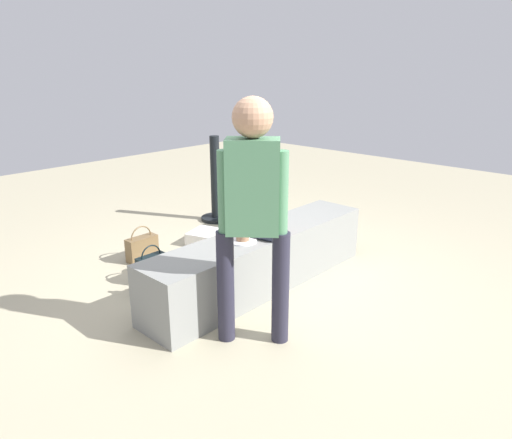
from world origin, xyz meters
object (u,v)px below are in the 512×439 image
object	(u,v)px
cake_plate	(243,239)
handbag_black_leather	(152,268)
child_seated	(260,209)
party_cup_red	(245,252)
gift_bag	(240,215)
handbag_brown_canvas	(142,248)
adult_standing	(253,202)
water_bottle_near_gift	(137,285)
cake_box_white	(205,237)

from	to	relation	value
cake_plate	handbag_black_leather	distance (m)	0.93
child_seated	party_cup_red	size ratio (longest dim) A/B	4.88
cake_plate	gift_bag	xyz separation A→B (m)	(1.22, 1.25, -0.35)
party_cup_red	handbag_brown_canvas	world-z (taller)	handbag_brown_canvas
cake_plate	gift_bag	distance (m)	1.78
adult_standing	handbag_brown_canvas	xyz separation A→B (m)	(0.28, 1.72, -0.85)
water_bottle_near_gift	handbag_brown_canvas	xyz separation A→B (m)	(0.46, 0.61, 0.03)
cake_plate	water_bottle_near_gift	bearing A→B (deg)	131.18
child_seated	cake_plate	distance (m)	0.28
child_seated	handbag_brown_canvas	xyz separation A→B (m)	(-0.31, 1.24, -0.57)
party_cup_red	handbag_brown_canvas	size ratio (longest dim) A/B	0.29
gift_bag	handbag_brown_canvas	distance (m)	1.32
handbag_black_leather	handbag_brown_canvas	distance (m)	0.51
handbag_brown_canvas	party_cup_red	bearing A→B (deg)	-43.70
adult_standing	cake_box_white	size ratio (longest dim) A/B	4.89
gift_bag	cake_box_white	xyz separation A→B (m)	(-0.62, -0.10, -0.08)
water_bottle_near_gift	party_cup_red	bearing A→B (deg)	-3.43
child_seated	water_bottle_near_gift	xyz separation A→B (m)	(-0.77, 0.63, -0.60)
water_bottle_near_gift	handbag_black_leather	world-z (taller)	handbag_black_leather
water_bottle_near_gift	handbag_black_leather	xyz separation A→B (m)	(0.25, 0.14, 0.03)
handbag_black_leather	handbag_brown_canvas	bearing A→B (deg)	65.08
cake_plate	water_bottle_near_gift	world-z (taller)	cake_plate
child_seated	handbag_black_leather	size ratio (longest dim) A/B	1.46
child_seated	party_cup_red	distance (m)	0.94
adult_standing	gift_bag	bearing A→B (deg)	46.94
adult_standing	cake_box_white	distance (m)	2.10
handbag_black_leather	child_seated	bearing A→B (deg)	-55.98
party_cup_red	handbag_black_leather	size ratio (longest dim) A/B	0.30
adult_standing	gift_bag	distance (m)	2.49
cake_box_white	handbag_brown_canvas	world-z (taller)	handbag_brown_canvas
child_seated	adult_standing	distance (m)	0.81
cake_plate	party_cup_red	xyz separation A→B (m)	(0.61, 0.57, -0.45)
water_bottle_near_gift	cake_box_white	xyz separation A→B (m)	(1.16, 0.51, -0.03)
cake_box_white	gift_bag	bearing A→B (deg)	8.83
party_cup_red	cake_plate	bearing A→B (deg)	-136.64
cake_plate	handbag_black_leather	bearing A→B (deg)	111.94
gift_bag	cake_plate	bearing A→B (deg)	-134.39
cake_plate	gift_bag	bearing A→B (deg)	45.61
cake_plate	party_cup_red	distance (m)	0.95
child_seated	party_cup_red	xyz separation A→B (m)	(0.40, 0.56, -0.64)
child_seated	water_bottle_near_gift	world-z (taller)	child_seated
child_seated	cake_plate	bearing A→B (deg)	-177.22
child_seated	gift_bag	distance (m)	1.69
gift_bag	party_cup_red	world-z (taller)	gift_bag
party_cup_red	handbag_black_leather	xyz separation A→B (m)	(-0.92, 0.21, 0.08)
gift_bag	cake_box_white	bearing A→B (deg)	-171.17
adult_standing	cake_box_white	world-z (taller)	adult_standing
adult_standing	handbag_brown_canvas	size ratio (longest dim) A/B	4.75
adult_standing	cake_box_white	bearing A→B (deg)	58.81
gift_bag	water_bottle_near_gift	distance (m)	1.88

